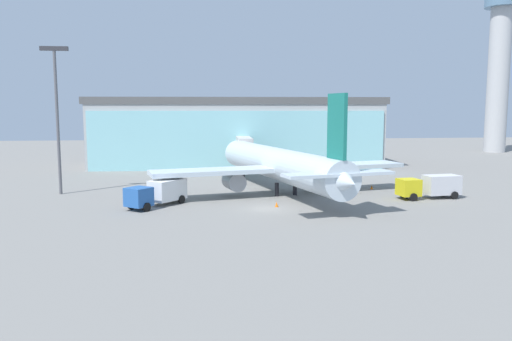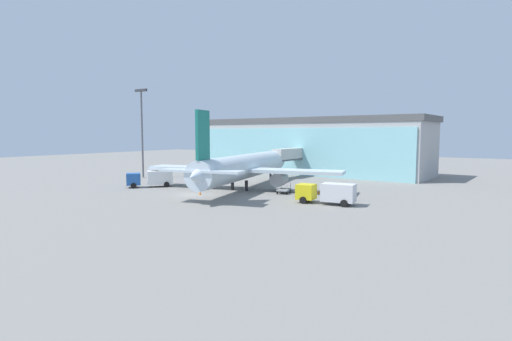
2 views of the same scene
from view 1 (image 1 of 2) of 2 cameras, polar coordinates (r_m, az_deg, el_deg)
name	(u,v)px [view 1 (image 1 of 2)]	position (r m, az deg, el deg)	size (l,w,h in m)	color
ground	(267,209)	(51.80, 1.25, -4.37)	(240.00, 240.00, 0.00)	gray
terminal_building	(237,132)	(90.97, -2.23, 4.44)	(52.29, 18.11, 12.26)	#A9A9A9
jet_bridge	(244,145)	(80.64, -1.42, 2.88)	(2.51, 11.40, 5.79)	beige
control_tower	(499,59)	(133.19, 26.04, 11.36)	(8.23, 8.23, 38.34)	#B4B4B4
apron_light_mast	(57,107)	(64.24, -21.81, 6.76)	(3.20, 0.40, 17.55)	#59595E
airplane	(280,165)	(60.86, 2.71, 0.66)	(31.75, 35.55, 11.71)	silver
catering_truck	(159,192)	(53.98, -11.08, -2.45)	(6.37, 7.01, 2.65)	#2659A5
fuel_truck	(431,186)	(60.82, 19.35, -1.66)	(7.50, 3.18, 2.65)	yellow
baggage_cart	(342,189)	(62.27, 9.79, -2.07)	(2.27, 3.12, 1.50)	gray
safety_cone_nose	(277,204)	(52.63, 2.37, -3.89)	(0.36, 0.36, 0.55)	orange
safety_cone_wingtip	(372,187)	(65.80, 13.08, -1.86)	(0.36, 0.36, 0.55)	orange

